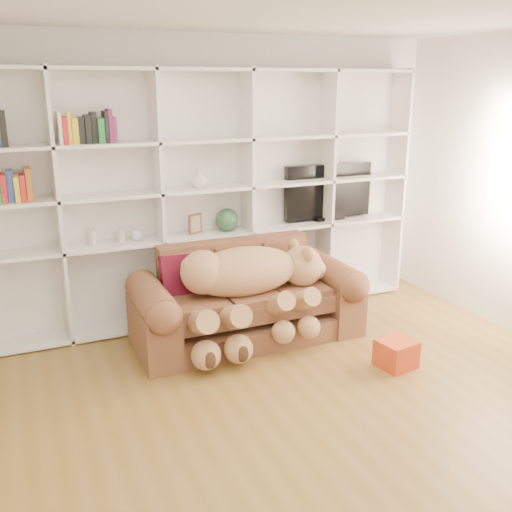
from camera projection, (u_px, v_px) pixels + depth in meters
name	position (u px, v px, depth m)	size (l,w,h in m)	color
floor	(321.00, 443.00, 3.73)	(5.00, 5.00, 0.00)	brown
wall_back	(198.00, 180.00, 5.53)	(5.00, 0.02, 2.70)	white
bookshelf	(178.00, 189.00, 5.33)	(4.43, 0.35, 2.40)	white
sofa	(246.00, 304.00, 5.20)	(2.03, 0.88, 0.85)	brown
teddy_bear	(249.00, 283.00, 4.96)	(1.47, 0.82, 0.85)	tan
throw_pillow	(183.00, 276.00, 5.03)	(0.38, 0.12, 0.38)	maroon
gift_box	(396.00, 354.00, 4.70)	(0.29, 0.27, 0.23)	#C6401A
tv	(328.00, 192.00, 5.98)	(0.99, 0.18, 0.59)	black
picture_frame	(195.00, 224.00, 5.43)	(0.15, 0.03, 0.19)	#57301D
green_vase	(227.00, 220.00, 5.55)	(0.22, 0.22, 0.22)	#2C5532
figurine_tall	(92.00, 237.00, 5.08)	(0.08, 0.08, 0.15)	beige
figurine_short	(121.00, 236.00, 5.17)	(0.07, 0.07, 0.12)	beige
snow_globe	(137.00, 235.00, 5.23)	(0.10, 0.10, 0.10)	white
shelf_vase	(199.00, 178.00, 5.32)	(0.16, 0.16, 0.17)	beige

